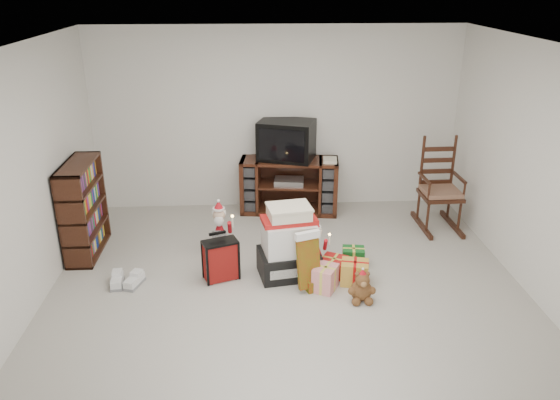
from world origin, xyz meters
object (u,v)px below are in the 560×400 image
object	(u,v)px
mrs_claus_figurine	(220,233)
crt_television	(287,140)
rocking_chair	(439,195)
red_suitcase	(221,260)
bookshelf	(84,210)
gift_pile	(289,246)
sneaker_pair	(126,281)
teddy_bear	(361,288)
gift_cluster	(345,269)
santa_figurine	(315,250)
tv_stand	(289,186)

from	to	relation	value
mrs_claus_figurine	crt_television	xyz separation A→B (m)	(0.87, 1.24, 0.77)
rocking_chair	red_suitcase	bearing A→B (deg)	-157.01
bookshelf	gift_pile	world-z (taller)	bookshelf
red_suitcase	crt_television	bearing A→B (deg)	45.54
bookshelf	sneaker_pair	xyz separation A→B (m)	(0.60, -0.81, -0.49)
bookshelf	mrs_claus_figurine	bearing A→B (deg)	-3.95
teddy_bear	gift_cluster	size ratio (longest dim) A/B	0.39
rocking_chair	santa_figurine	bearing A→B (deg)	-149.78
rocking_chair	santa_figurine	xyz separation A→B (m)	(-1.74, -1.07, -0.19)
sneaker_pair	teddy_bear	bearing A→B (deg)	-6.03
mrs_claus_figurine	sneaker_pair	bearing A→B (deg)	-144.33
bookshelf	sneaker_pair	distance (m)	1.12
sneaker_pair	rocking_chair	bearing A→B (deg)	23.15
santa_figurine	sneaker_pair	size ratio (longest dim) A/B	1.65
gift_cluster	santa_figurine	bearing A→B (deg)	138.99
tv_stand	santa_figurine	distance (m)	1.65
crt_television	red_suitcase	bearing A→B (deg)	-95.85
sneaker_pair	bookshelf	bearing A→B (deg)	130.24
rocking_chair	gift_cluster	distance (m)	1.98
bookshelf	gift_cluster	distance (m)	3.09
mrs_claus_figurine	gift_cluster	xyz separation A→B (m)	(1.38, -0.69, -0.13)
red_suitcase	gift_cluster	xyz separation A→B (m)	(1.34, -0.07, -0.11)
mrs_claus_figurine	crt_television	bearing A→B (deg)	54.92
crt_television	gift_cluster	bearing A→B (deg)	-56.99
teddy_bear	gift_cluster	world-z (taller)	teddy_bear
teddy_bear	red_suitcase	bearing A→B (deg)	160.72
santa_figurine	red_suitcase	bearing A→B (deg)	-169.72
bookshelf	rocking_chair	xyz separation A→B (m)	(4.39, 0.52, -0.12)
tv_stand	gift_cluster	size ratio (longest dim) A/B	1.65
red_suitcase	teddy_bear	distance (m)	1.53
mrs_claus_figurine	sneaker_pair	distance (m)	1.22
bookshelf	crt_television	xyz separation A→B (m)	(2.44, 1.13, 0.48)
gift_pile	teddy_bear	size ratio (longest dim) A/B	2.47
gift_cluster	crt_television	distance (m)	2.19
red_suitcase	gift_cluster	bearing A→B (deg)	-23.40
tv_stand	rocking_chair	world-z (taller)	rocking_chair
santa_figurine	gift_cluster	xyz separation A→B (m)	(0.30, -0.26, -0.10)
gift_pile	santa_figurine	xyz separation A→B (m)	(0.30, 0.13, -0.12)
red_suitcase	sneaker_pair	world-z (taller)	red_suitcase
bookshelf	gift_cluster	world-z (taller)	bookshelf
sneaker_pair	crt_television	bearing A→B (deg)	50.20
rocking_chair	gift_cluster	size ratio (longest dim) A/B	1.48
red_suitcase	gift_cluster	size ratio (longest dim) A/B	0.64
bookshelf	sneaker_pair	bearing A→B (deg)	-53.56
red_suitcase	mrs_claus_figurine	world-z (taller)	mrs_claus_figurine
teddy_bear	mrs_claus_figurine	distance (m)	1.86
tv_stand	crt_television	size ratio (longest dim) A/B	1.63
red_suitcase	sneaker_pair	xyz separation A→B (m)	(-1.02, -0.08, -0.18)
red_suitcase	crt_television	world-z (taller)	crt_television
teddy_bear	mrs_claus_figurine	world-z (taller)	mrs_claus_figurine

